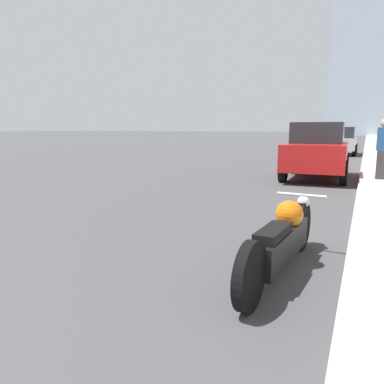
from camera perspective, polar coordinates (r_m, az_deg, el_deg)
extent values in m
cube|color=#B2ADA3|center=(39.16, 26.61, 6.41)|extent=(2.43, 240.00, 0.15)
cylinder|color=black|center=(5.18, 16.35, -5.01)|extent=(0.15, 0.64, 0.64)
cylinder|color=black|center=(3.39, 8.81, -12.55)|extent=(0.15, 0.64, 0.64)
cube|color=black|center=(4.26, 13.41, -7.78)|extent=(0.35, 1.49, 0.32)
sphere|color=orange|center=(4.47, 14.59, -3.28)|extent=(0.32, 0.32, 0.32)
cube|color=black|center=(3.91, 12.26, -6.09)|extent=(0.27, 0.69, 0.10)
sphere|color=silver|center=(5.14, 16.60, -1.43)|extent=(0.16, 0.16, 0.16)
cylinder|color=silver|center=(4.99, 16.32, -0.44)|extent=(0.62, 0.08, 0.04)
cube|color=red|center=(12.63, 18.48, 5.32)|extent=(1.90, 3.94, 0.78)
cube|color=#23282D|center=(12.61, 18.66, 8.55)|extent=(1.57, 1.91, 0.64)
cylinder|color=black|center=(13.95, 15.35, 4.21)|extent=(0.22, 0.72, 0.71)
cylinder|color=black|center=(13.83, 22.30, 3.79)|extent=(0.22, 0.72, 0.71)
cylinder|color=black|center=(11.58, 13.71, 3.24)|extent=(0.22, 0.72, 0.71)
cylinder|color=black|center=(11.43, 22.09, 2.72)|extent=(0.22, 0.72, 0.71)
cube|color=#BCBCC1|center=(24.93, 21.82, 6.85)|extent=(1.66, 4.04, 0.69)
cube|color=#23282D|center=(24.92, 21.91, 8.41)|extent=(1.40, 1.94, 0.67)
cylinder|color=black|center=(26.25, 20.22, 6.30)|extent=(0.20, 0.66, 0.66)
cylinder|color=black|center=(26.17, 23.65, 6.07)|extent=(0.20, 0.66, 0.66)
cylinder|color=black|center=(23.76, 19.69, 6.04)|extent=(0.20, 0.66, 0.66)
cylinder|color=black|center=(23.67, 23.48, 5.79)|extent=(0.20, 0.66, 0.66)
cube|color=#38383D|center=(12.09, 26.93, 3.71)|extent=(0.29, 0.20, 0.82)
cube|color=#235193|center=(12.05, 27.20, 7.20)|extent=(0.36, 0.20, 0.65)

